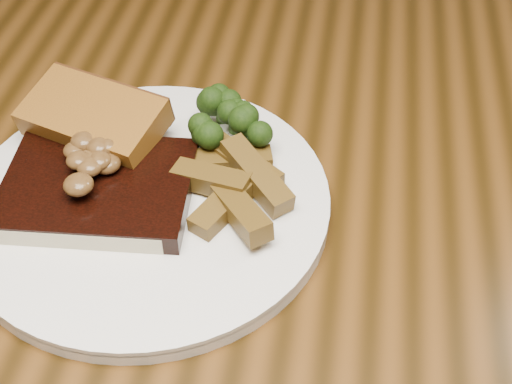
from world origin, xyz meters
TOP-DOWN VIEW (x-y plane):
  - dining_table at (0.00, 0.00)m, footprint 1.60×0.90m
  - chair_far at (-0.24, 0.61)m, footprint 0.41×0.41m
  - plate at (-0.08, -0.00)m, footprint 0.38×0.38m
  - steak at (-0.12, -0.01)m, footprint 0.16×0.13m
  - steak_bone at (-0.12, -0.06)m, footprint 0.14×0.02m
  - mushroom_pile at (-0.13, 0.00)m, footprint 0.07×0.07m
  - garlic_bread at (-0.15, 0.06)m, footprint 0.14×0.10m
  - potato_wedges at (-0.02, 0.01)m, footprint 0.11×0.11m
  - broccoli_cluster at (-0.04, 0.07)m, footprint 0.07×0.07m

SIDE VIEW (x-z plane):
  - chair_far at x=-0.24m, z-range 0.04..0.89m
  - dining_table at x=0.00m, z-range 0.28..1.03m
  - plate at x=-0.08m, z-range 0.75..0.76m
  - steak_bone at x=-0.12m, z-range 0.76..0.78m
  - steak at x=-0.12m, z-range 0.76..0.78m
  - potato_wedges at x=-0.02m, z-range 0.76..0.79m
  - garlic_bread at x=-0.15m, z-range 0.76..0.79m
  - broccoli_cluster at x=-0.04m, z-range 0.76..0.80m
  - mushroom_pile at x=-0.13m, z-range 0.78..0.81m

